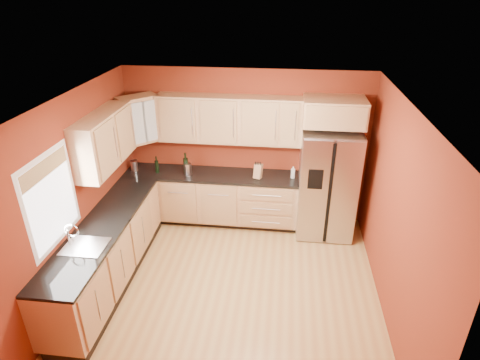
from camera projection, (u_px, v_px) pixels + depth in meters
The scene contains 23 objects.
floor at pixel (230, 289), 5.52m from camera, with size 4.00×4.00×0.00m, color #AE7C43.
ceiling at pixel (227, 104), 4.36m from camera, with size 4.00×4.00×0.00m, color white.
wall_back at pixel (246, 147), 6.71m from camera, with size 4.00×0.04×2.60m, color maroon.
wall_front at pixel (193, 335), 3.16m from camera, with size 4.00×0.04×2.60m, color maroon.
wall_left at pixel (75, 198), 5.15m from camera, with size 0.04×4.00×2.60m, color maroon.
wall_right at pixel (397, 217), 4.72m from camera, with size 0.04×4.00×2.60m, color maroon.
base_cabinets_back at pixel (212, 199), 6.89m from camera, with size 2.90×0.60×0.88m, color #9D6D4C.
base_cabinets_left at pixel (107, 254), 5.50m from camera, with size 0.60×2.80×0.88m, color #9D6D4C.
countertop_back at pixel (211, 175), 6.67m from camera, with size 2.90×0.62×0.04m, color black.
countertop_left at pixel (103, 226), 5.29m from camera, with size 0.62×2.80×0.04m, color black.
upper_cabinets_back at pixel (229, 119), 6.36m from camera, with size 2.30×0.33×0.75m, color #9D6D4C.
upper_cabinets_left at pixel (105, 140), 5.54m from camera, with size 0.33×1.35×0.75m, color #9D6D4C.
corner_upper_cabinet at pixel (140, 119), 6.36m from camera, with size 0.62×0.33×0.75m, color #9D6D4C.
over_fridge_cabinet at pixel (334, 112), 5.97m from camera, with size 0.92×0.60×0.40m, color #9D6D4C.
refrigerator at pixel (327, 183), 6.42m from camera, with size 0.90×0.75×1.78m, color silver.
window at pixel (52, 200), 4.59m from camera, with size 0.03×0.90×1.00m, color white.
sink_faucet at pixel (83, 236), 4.77m from camera, with size 0.50×0.42×0.30m, color silver, non-canonical shape.
canister_left at pixel (188, 169), 6.60m from camera, with size 0.12×0.12×0.20m, color silver.
canister_right at pixel (134, 166), 6.73m from camera, with size 0.12×0.12×0.19m, color silver.
wine_bottle_a at pixel (157, 165), 6.65m from camera, with size 0.06×0.06×0.29m, color black, non-canonical shape.
wine_bottle_b at pixel (186, 163), 6.62m from camera, with size 0.08×0.08×0.36m, color black, non-canonical shape.
knife_block at pixel (258, 171), 6.48m from camera, with size 0.12×0.11×0.24m, color #AC7C54.
soap_dispenser at pixel (293, 172), 6.48m from camera, with size 0.07×0.07×0.20m, color silver.
Camera 1 is at (0.64, -4.22, 3.80)m, focal length 30.00 mm.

